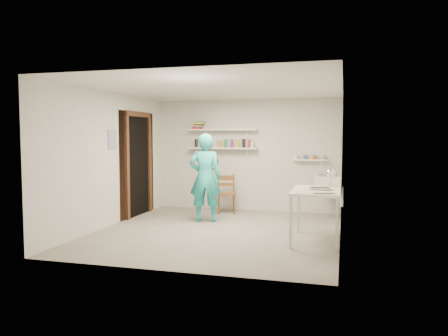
% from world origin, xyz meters
% --- Properties ---
extents(floor, '(4.00, 4.50, 0.02)m').
position_xyz_m(floor, '(0.00, 0.00, -0.01)').
color(floor, slate).
rests_on(floor, ground).
extents(ceiling, '(4.00, 4.50, 0.02)m').
position_xyz_m(ceiling, '(0.00, 0.00, 2.41)').
color(ceiling, silver).
rests_on(ceiling, wall_back).
extents(wall_back, '(4.00, 0.02, 2.40)m').
position_xyz_m(wall_back, '(0.00, 2.26, 1.20)').
color(wall_back, silver).
rests_on(wall_back, ground).
extents(wall_front, '(4.00, 0.02, 2.40)m').
position_xyz_m(wall_front, '(0.00, -2.26, 1.20)').
color(wall_front, silver).
rests_on(wall_front, ground).
extents(wall_left, '(0.02, 4.50, 2.40)m').
position_xyz_m(wall_left, '(-2.01, 0.00, 1.20)').
color(wall_left, silver).
rests_on(wall_left, ground).
extents(wall_right, '(0.02, 4.50, 2.40)m').
position_xyz_m(wall_right, '(2.01, 0.00, 1.20)').
color(wall_right, silver).
rests_on(wall_right, ground).
extents(doorway_recess, '(0.02, 0.90, 2.00)m').
position_xyz_m(doorway_recess, '(-1.99, 1.05, 1.00)').
color(doorway_recess, black).
rests_on(doorway_recess, wall_left).
extents(corridor_box, '(1.40, 1.50, 2.10)m').
position_xyz_m(corridor_box, '(-2.70, 1.05, 1.05)').
color(corridor_box, brown).
rests_on(corridor_box, ground).
extents(door_lintel, '(0.06, 1.05, 0.10)m').
position_xyz_m(door_lintel, '(-1.97, 1.05, 2.05)').
color(door_lintel, brown).
rests_on(door_lintel, wall_left).
extents(door_jamb_near, '(0.06, 0.10, 2.00)m').
position_xyz_m(door_jamb_near, '(-1.97, 0.55, 1.00)').
color(door_jamb_near, brown).
rests_on(door_jamb_near, ground).
extents(door_jamb_far, '(0.06, 0.10, 2.00)m').
position_xyz_m(door_jamb_far, '(-1.97, 1.55, 1.00)').
color(door_jamb_far, brown).
rests_on(door_jamb_far, ground).
extents(shelf_lower, '(1.50, 0.22, 0.03)m').
position_xyz_m(shelf_lower, '(-0.50, 2.13, 1.35)').
color(shelf_lower, white).
rests_on(shelf_lower, wall_back).
extents(shelf_upper, '(1.50, 0.22, 0.03)m').
position_xyz_m(shelf_upper, '(-0.50, 2.13, 1.75)').
color(shelf_upper, white).
rests_on(shelf_upper, wall_back).
extents(ledge_shelf, '(0.70, 0.14, 0.03)m').
position_xyz_m(ledge_shelf, '(1.35, 2.17, 1.12)').
color(ledge_shelf, white).
rests_on(ledge_shelf, wall_back).
extents(poster_left, '(0.01, 0.28, 0.36)m').
position_xyz_m(poster_left, '(-1.99, 0.05, 1.55)').
color(poster_left, '#334C7F').
rests_on(poster_left, wall_left).
extents(poster_right_a, '(0.01, 0.34, 0.42)m').
position_xyz_m(poster_right_a, '(1.99, 1.80, 1.55)').
color(poster_right_a, '#995933').
rests_on(poster_right_a, wall_right).
extents(poster_right_b, '(0.01, 0.30, 0.38)m').
position_xyz_m(poster_right_b, '(1.99, -0.55, 1.50)').
color(poster_right_b, '#3F724C').
rests_on(poster_right_b, wall_right).
extents(belfast_sink, '(0.48, 0.60, 0.30)m').
position_xyz_m(belfast_sink, '(1.75, 1.70, 0.70)').
color(belfast_sink, white).
rests_on(belfast_sink, wall_right).
extents(man, '(0.67, 0.50, 1.66)m').
position_xyz_m(man, '(-0.48, 0.80, 0.83)').
color(man, '#23AFAD').
rests_on(man, ground).
extents(wall_clock, '(0.30, 0.09, 0.30)m').
position_xyz_m(wall_clock, '(-0.44, 1.01, 1.11)').
color(wall_clock, beige).
rests_on(wall_clock, man).
extents(wooden_chair, '(0.47, 0.46, 0.81)m').
position_xyz_m(wooden_chair, '(-0.32, 1.77, 0.41)').
color(wooden_chair, brown).
rests_on(wooden_chair, ground).
extents(work_table, '(0.72, 1.20, 0.80)m').
position_xyz_m(work_table, '(1.64, -0.26, 0.40)').
color(work_table, white).
rests_on(work_table, ground).
extents(desk_lamp, '(0.15, 0.15, 0.15)m').
position_xyz_m(desk_lamp, '(1.84, 0.22, 1.02)').
color(desk_lamp, silver).
rests_on(desk_lamp, work_table).
extents(spray_cans, '(1.32, 0.06, 0.17)m').
position_xyz_m(spray_cans, '(-0.50, 2.13, 1.45)').
color(spray_cans, black).
rests_on(spray_cans, shelf_lower).
extents(book_stack, '(0.28, 0.14, 0.17)m').
position_xyz_m(book_stack, '(-1.05, 2.13, 1.85)').
color(book_stack, red).
rests_on(book_stack, shelf_upper).
extents(ledge_pots, '(0.48, 0.07, 0.09)m').
position_xyz_m(ledge_pots, '(1.35, 2.17, 1.18)').
color(ledge_pots, silver).
rests_on(ledge_pots, ledge_shelf).
extents(papers, '(0.30, 0.22, 0.02)m').
position_xyz_m(papers, '(1.64, -0.26, 0.81)').
color(papers, silver).
rests_on(papers, work_table).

